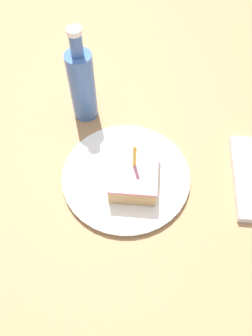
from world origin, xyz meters
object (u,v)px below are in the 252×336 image
Objects in this scene: plate at (126,176)px; fork at (138,157)px; bottle at (82,84)px; cake_slice at (134,171)px.

plate is 0.06m from fork.
plate is at bearing -115.27° from fork.
fork is at bearing 64.73° from plate.
cake_slice is at bearing -54.47° from bottle.
bottle is (-0.14, 0.20, 0.06)m from cake_slice.
cake_slice is 0.56× the size of bottle.
bottle reaches higher than plate.
bottle reaches higher than fork.
cake_slice is 0.25m from bottle.
plate is 0.24m from bottle.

